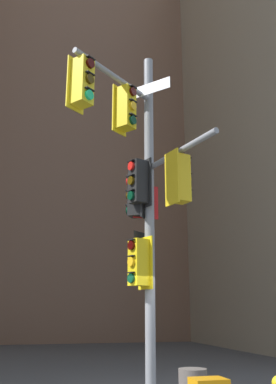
{
  "coord_description": "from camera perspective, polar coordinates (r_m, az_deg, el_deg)",
  "views": [
    {
      "loc": [
        -2.55,
        -9.11,
        1.79
      ],
      "look_at": [
        -0.17,
        0.38,
        4.53
      ],
      "focal_mm": 39.75,
      "sensor_mm": 36.0,
      "label": 1
    }
  ],
  "objects": [
    {
      "name": "signal_pole_assembly",
      "position": [
        9.4,
        0.23,
        1.19
      ],
      "size": [
        2.79,
        2.83,
        7.9
      ],
      "color": "gray",
      "rests_on": "ground"
    },
    {
      "name": "building_mid_block",
      "position": [
        38.48,
        -6.68,
        14.85
      ],
      "size": [
        15.27,
        15.27,
        42.48
      ],
      "primitive_type": "cube",
      "color": "brown",
      "rests_on": "ground"
    }
  ]
}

